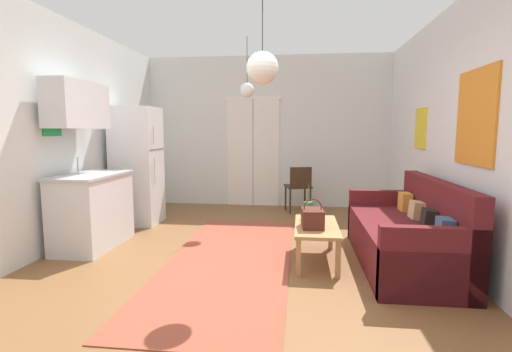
{
  "coord_description": "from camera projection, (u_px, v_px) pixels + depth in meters",
  "views": [
    {
      "loc": [
        0.62,
        -3.46,
        1.43
      ],
      "look_at": [
        0.08,
        1.19,
        0.86
      ],
      "focal_mm": 26.23,
      "sensor_mm": 36.0,
      "label": 1
    }
  ],
  "objects": [
    {
      "name": "couch",
      "position": [
        409.0,
        237.0,
        4.0
      ],
      "size": [
        0.85,
        2.0,
        0.91
      ],
      "color": "#5B191E",
      "rests_on": "ground_plane"
    },
    {
      "name": "refrigerator",
      "position": [
        137.0,
        166.0,
        5.73
      ],
      "size": [
        0.67,
        0.6,
        1.78
      ],
      "color": "white",
      "rests_on": "ground_plane"
    },
    {
      "name": "area_rug",
      "position": [
        229.0,
        260.0,
        4.13
      ],
      "size": [
        1.33,
        3.49,
        0.01
      ],
      "primitive_type": "cube",
      "color": "#9E4733",
      "rests_on": "ground_plane"
    },
    {
      "name": "handbag",
      "position": [
        313.0,
        218.0,
        3.96
      ],
      "size": [
        0.24,
        0.31,
        0.31
      ],
      "color": "#512319",
      "rests_on": "coffee_table"
    },
    {
      "name": "wall_left",
      "position": [
        6.0,
        133.0,
        3.75
      ],
      "size": [
        0.12,
        7.42,
        2.81
      ],
      "color": "silver",
      "rests_on": "ground_plane"
    },
    {
      "name": "wall_back",
      "position": [
        267.0,
        133.0,
        7.09
      ],
      "size": [
        4.72,
        0.13,
        2.81
      ],
      "color": "silver",
      "rests_on": "ground_plane"
    },
    {
      "name": "accent_chair",
      "position": [
        299.0,
        185.0,
        6.56
      ],
      "size": [
        0.51,
        0.5,
        0.81
      ],
      "rotation": [
        0.0,
        0.0,
        3.42
      ],
      "color": "#382619",
      "rests_on": "ground_plane"
    },
    {
      "name": "kitchen_counter",
      "position": [
        89.0,
        186.0,
        4.57
      ],
      "size": [
        0.6,
        1.08,
        2.01
      ],
      "color": "silver",
      "rests_on": "ground_plane"
    },
    {
      "name": "bamboo_vase",
      "position": [
        308.0,
        210.0,
        4.39
      ],
      "size": [
        0.11,
        0.11,
        0.41
      ],
      "color": "#47704C",
      "rests_on": "coffee_table"
    },
    {
      "name": "coffee_table",
      "position": [
        316.0,
        230.0,
        4.08
      ],
      "size": [
        0.47,
        0.98,
        0.41
      ],
      "color": "#B27F4C",
      "rests_on": "ground_plane"
    },
    {
      "name": "pendant_lamp_far",
      "position": [
        247.0,
        90.0,
        5.57
      ],
      "size": [
        0.22,
        0.22,
        0.89
      ],
      "color": "black"
    },
    {
      "name": "wall_right",
      "position": [
        497.0,
        133.0,
        3.22
      ],
      "size": [
        0.12,
        7.42,
        2.81
      ],
      "color": "silver",
      "rests_on": "ground_plane"
    },
    {
      "name": "pendant_lamp_near",
      "position": [
        262.0,
        68.0,
        3.46
      ],
      "size": [
        0.3,
        0.3,
        0.96
      ],
      "color": "black"
    },
    {
      "name": "ground_plane",
      "position": [
        234.0,
        283.0,
        3.66
      ],
      "size": [
        5.12,
        7.82,
        0.1
      ],
      "primitive_type": "cube",
      "color": "brown"
    }
  ]
}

